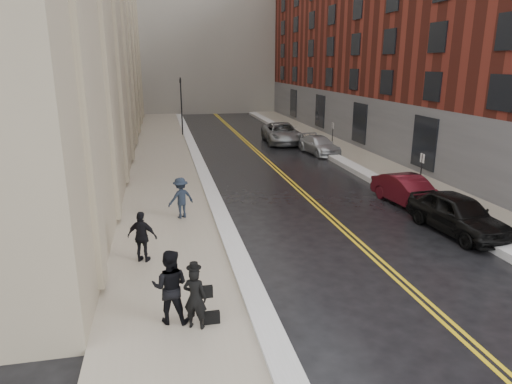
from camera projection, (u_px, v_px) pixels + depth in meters
name	position (u px, v px, depth m)	size (l,w,h in m)	color
ground	(323.00, 287.00, 13.70)	(160.00, 160.00, 0.00)	black
sidewalk_left	(164.00, 171.00, 27.84)	(4.00, 64.00, 0.15)	gray
sidewalk_right	(369.00, 162.00, 30.50)	(3.00, 64.00, 0.15)	gray
lane_stripe_a	(273.00, 167.00, 29.22)	(0.12, 64.00, 0.01)	gold
lane_stripe_b	(276.00, 167.00, 29.27)	(0.12, 64.00, 0.01)	gold
snow_ridge_left	(201.00, 169.00, 28.28)	(0.70, 60.80, 0.26)	silver
snow_ridge_right	(343.00, 162.00, 30.12)	(0.85, 60.80, 0.30)	silver
building_right	(437.00, 29.00, 36.31)	(14.00, 50.00, 18.00)	maroon
traffic_signal	(181.00, 102.00, 40.56)	(0.18, 0.15, 5.20)	black
parking_sign_near	(421.00, 171.00, 22.41)	(0.06, 0.35, 2.23)	black
parking_sign_far	(333.00, 134.00, 33.70)	(0.06, 0.35, 2.23)	black
car_black	(458.00, 214.00, 17.88)	(1.86, 4.62, 1.57)	black
car_maroon	(408.00, 191.00, 21.40)	(1.47, 4.22, 1.39)	#4A0D15
car_silver_near	(319.00, 145.00, 33.45)	(1.81, 4.44, 1.29)	#ABAEB3
car_silver_far	(282.00, 133.00, 37.82)	(2.74, 5.95, 1.65)	gray
pedestrian_main	(195.00, 298.00, 11.16)	(0.59, 0.39, 1.62)	black
pedestrian_a	(170.00, 287.00, 11.39)	(0.94, 0.73, 1.94)	black
pedestrian_b	(181.00, 198.00, 19.17)	(1.12, 0.65, 1.74)	#1C2533
pedestrian_c	(142.00, 237.00, 14.92)	(1.01, 0.42, 1.72)	black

